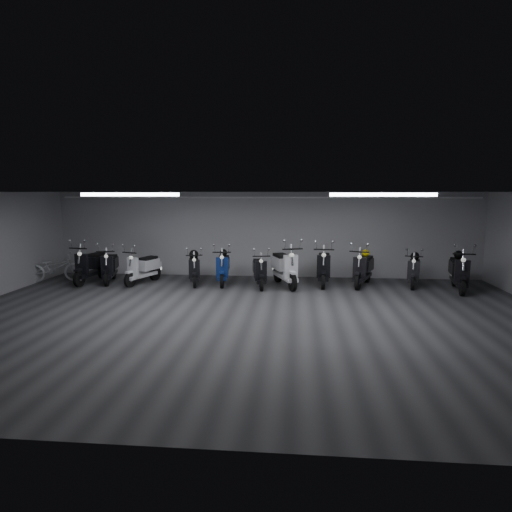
# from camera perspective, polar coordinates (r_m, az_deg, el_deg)

# --- Properties ---
(floor) EXTENTS (14.00, 10.00, 0.01)m
(floor) POSITION_cam_1_polar(r_m,az_deg,el_deg) (9.85, -0.96, -8.22)
(floor) COLOR #343436
(floor) RESTS_ON ground
(ceiling) EXTENTS (14.00, 10.00, 0.01)m
(ceiling) POSITION_cam_1_polar(r_m,az_deg,el_deg) (9.43, -1.00, 8.36)
(ceiling) COLOR gray
(ceiling) RESTS_ON ground
(back_wall) EXTENTS (14.00, 0.01, 2.80)m
(back_wall) POSITION_cam_1_polar(r_m,az_deg,el_deg) (14.49, 1.15, 2.81)
(back_wall) COLOR #99999C
(back_wall) RESTS_ON ground
(front_wall) EXTENTS (14.00, 0.01, 2.80)m
(front_wall) POSITION_cam_1_polar(r_m,az_deg,el_deg) (4.71, -7.64, -9.11)
(front_wall) COLOR #99999C
(front_wall) RESTS_ON ground
(fluor_strip_left) EXTENTS (2.40, 0.18, 0.08)m
(fluor_strip_left) POSITION_cam_1_polar(r_m,az_deg,el_deg) (11.13, -16.11, 7.71)
(fluor_strip_left) COLOR white
(fluor_strip_left) RESTS_ON ceiling
(fluor_strip_right) EXTENTS (2.40, 0.18, 0.08)m
(fluor_strip_right) POSITION_cam_1_polar(r_m,az_deg,el_deg) (10.57, 16.16, 7.69)
(fluor_strip_right) COLOR white
(fluor_strip_right) RESTS_ON ceiling
(conduit) EXTENTS (13.60, 0.05, 0.05)m
(conduit) POSITION_cam_1_polar(r_m,az_deg,el_deg) (14.34, 1.14, 7.63)
(conduit) COLOR white
(conduit) RESTS_ON back_wall
(scooter_0) EXTENTS (0.90, 1.99, 1.43)m
(scooter_0) POSITION_cam_1_polar(r_m,az_deg,el_deg) (14.46, -20.69, -0.48)
(scooter_0) COLOR black
(scooter_0) RESTS_ON floor
(scooter_1) EXTENTS (0.97, 1.84, 1.30)m
(scooter_1) POSITION_cam_1_polar(r_m,az_deg,el_deg) (14.32, -18.53, -0.71)
(scooter_1) COLOR black
(scooter_1) RESTS_ON floor
(scooter_2) EXTENTS (1.15, 1.82, 1.28)m
(scooter_2) POSITION_cam_1_polar(r_m,az_deg,el_deg) (13.83, -14.58, -0.90)
(scooter_2) COLOR silver
(scooter_2) RESTS_ON floor
(scooter_3) EXTENTS (0.92, 1.70, 1.21)m
(scooter_3) POSITION_cam_1_polar(r_m,az_deg,el_deg) (13.43, -8.07, -1.15)
(scooter_3) COLOR black
(scooter_3) RESTS_ON floor
(scooter_4) EXTENTS (0.76, 1.82, 1.32)m
(scooter_4) POSITION_cam_1_polar(r_m,az_deg,el_deg) (13.37, -4.31, -0.89)
(scooter_4) COLOR navy
(scooter_4) RESTS_ON floor
(scooter_5) EXTENTS (0.85, 1.74, 1.24)m
(scooter_5) POSITION_cam_1_polar(r_m,az_deg,el_deg) (12.94, 0.46, -1.35)
(scooter_5) COLOR black
(scooter_5) RESTS_ON floor
(scooter_6) EXTENTS (1.34, 2.12, 1.50)m
(scooter_6) POSITION_cam_1_polar(r_m,az_deg,el_deg) (13.02, 3.78, -0.73)
(scooter_6) COLOR white
(scooter_6) RESTS_ON floor
(scooter_7) EXTENTS (0.79, 1.98, 1.44)m
(scooter_7) POSITION_cam_1_polar(r_m,az_deg,el_deg) (13.38, 8.83, -0.69)
(scooter_7) COLOR black
(scooter_7) RESTS_ON floor
(scooter_8) EXTENTS (1.25, 1.96, 1.38)m
(scooter_8) POSITION_cam_1_polar(r_m,az_deg,el_deg) (13.41, 13.81, -0.94)
(scooter_8) COLOR black
(scooter_8) RESTS_ON floor
(scooter_9) EXTENTS (1.00, 1.73, 1.22)m
(scooter_9) POSITION_cam_1_polar(r_m,az_deg,el_deg) (13.82, 19.91, -1.28)
(scooter_9) COLOR black
(scooter_9) RESTS_ON floor
(bicycle) EXTENTS (1.81, 1.15, 1.10)m
(bicycle) POSITION_cam_1_polar(r_m,az_deg,el_deg) (15.07, -24.80, -1.01)
(bicycle) COLOR silver
(bicycle) RESTS_ON floor
(scooter_10) EXTENTS (0.98, 2.00, 1.42)m
(scooter_10) POSITION_cam_1_polar(r_m,az_deg,el_deg) (13.66, 24.96, -1.23)
(scooter_10) COLOR black
(scooter_10) RESTS_ON floor
(helmet_0) EXTENTS (0.25, 0.25, 0.25)m
(helmet_0) POSITION_cam_1_polar(r_m,az_deg,el_deg) (13.88, 24.86, 0.15)
(helmet_0) COLOR black
(helmet_0) RESTS_ON scooter_10
(helmet_1) EXTENTS (0.23, 0.23, 0.23)m
(helmet_1) POSITION_cam_1_polar(r_m,az_deg,el_deg) (13.62, 14.09, 0.38)
(helmet_1) COLOR gold
(helmet_1) RESTS_ON scooter_8
(helmet_2) EXTENTS (0.26, 0.26, 0.26)m
(helmet_2) POSITION_cam_1_polar(r_m,az_deg,el_deg) (14.00, 20.00, -0.02)
(helmet_2) COLOR black
(helmet_2) RESTS_ON scooter_9
(helmet_3) EXTENTS (0.29, 0.29, 0.29)m
(helmet_3) POSITION_cam_1_polar(r_m,az_deg,el_deg) (13.61, -8.11, 0.20)
(helmet_3) COLOR black
(helmet_3) RESTS_ON scooter_3
(helmet_4) EXTENTS (0.23, 0.23, 0.23)m
(helmet_4) POSITION_cam_1_polar(r_m,az_deg,el_deg) (13.57, -4.25, 0.42)
(helmet_4) COLOR black
(helmet_4) RESTS_ON scooter_4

